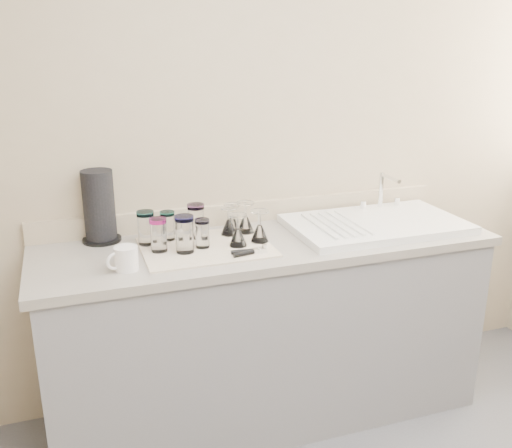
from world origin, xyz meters
name	(u,v)px	position (x,y,z in m)	size (l,w,h in m)	color
room_envelope	(453,137)	(0.00, 0.00, 1.56)	(3.54, 3.50, 2.52)	#4C4C50
counter_unit	(267,329)	(0.00, 1.20, 0.45)	(2.06, 0.62, 0.90)	slate
sink_unit	(376,223)	(0.55, 1.20, 0.92)	(0.82, 0.50, 0.22)	white
dish_towel	(206,247)	(-0.29, 1.19, 0.90)	(0.55, 0.42, 0.01)	silver
tumbler_teal	(146,228)	(-0.52, 1.31, 0.98)	(0.07, 0.07, 0.15)	white
tumbler_cyan	(168,225)	(-0.42, 1.33, 0.97)	(0.07, 0.07, 0.13)	white
tumbler_purple	(196,221)	(-0.30, 1.32, 0.99)	(0.08, 0.08, 0.15)	white
tumbler_magenta	(159,235)	(-0.49, 1.20, 0.98)	(0.07, 0.07, 0.14)	white
tumbler_blue	(185,234)	(-0.39, 1.16, 0.99)	(0.08, 0.08, 0.16)	white
tumbler_lavender	(202,233)	(-0.30, 1.19, 0.97)	(0.06, 0.06, 0.13)	white
goblet_back_left	(229,225)	(-0.15, 1.31, 0.95)	(0.07, 0.07, 0.13)	white
goblet_back_right	(245,222)	(-0.07, 1.32, 0.96)	(0.08, 0.08, 0.14)	white
goblet_front_left	(238,235)	(-0.15, 1.16, 0.96)	(0.08, 0.08, 0.14)	white
goblet_front_right	(260,231)	(-0.05, 1.18, 0.96)	(0.08, 0.08, 0.14)	white
goblet_extra	(232,222)	(-0.12, 1.35, 0.95)	(0.07, 0.07, 0.13)	white
can_opener	(250,252)	(-0.14, 1.05, 0.92)	(0.15, 0.06, 0.02)	silver
white_mug	(126,259)	(-0.64, 1.06, 0.95)	(0.14, 0.12, 0.10)	white
paper_towel_roll	(99,207)	(-0.70, 1.43, 1.06)	(0.17, 0.17, 0.32)	black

